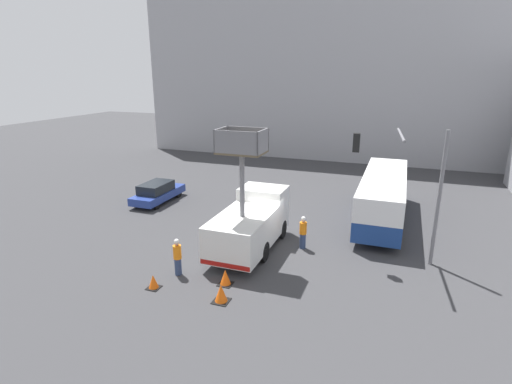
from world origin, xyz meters
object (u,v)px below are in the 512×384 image
(traffic_cone_far_side, at_px, (225,277))
(traffic_cone_mid_road, at_px, (221,294))
(utility_truck, at_px, (251,221))
(road_worker_near_truck, at_px, (178,257))
(parked_car_curbside, at_px, (157,192))
(traffic_light_pole, at_px, (410,174))
(city_bus, at_px, (383,194))
(road_worker_directing, at_px, (303,232))
(traffic_cone_near_truck, at_px, (153,282))

(traffic_cone_far_side, bearing_deg, traffic_cone_mid_road, -72.94)
(utility_truck, bearing_deg, road_worker_near_truck, -119.34)
(parked_car_curbside, bearing_deg, traffic_cone_far_side, -43.61)
(traffic_light_pole, distance_m, traffic_cone_far_side, 9.87)
(road_worker_near_truck, distance_m, traffic_cone_far_side, 2.51)
(city_bus, relative_size, traffic_cone_mid_road, 13.77)
(road_worker_near_truck, bearing_deg, road_worker_directing, -108.29)
(traffic_light_pole, height_order, parked_car_curbside, traffic_light_pole)
(city_bus, distance_m, traffic_light_pole, 6.40)
(city_bus, height_order, road_worker_near_truck, city_bus)
(utility_truck, relative_size, traffic_cone_near_truck, 10.28)
(city_bus, bearing_deg, traffic_light_pole, -175.43)
(city_bus, distance_m, road_worker_directing, 7.00)
(traffic_light_pole, height_order, traffic_cone_near_truck, traffic_light_pole)
(traffic_cone_near_truck, xyz_separation_m, parked_car_curbside, (-6.67, 10.43, 0.45))
(traffic_cone_near_truck, relative_size, parked_car_curbside, 0.14)
(traffic_light_pole, height_order, road_worker_near_truck, traffic_light_pole)
(city_bus, distance_m, traffic_cone_mid_road, 13.44)
(road_worker_directing, relative_size, traffic_cone_far_side, 2.53)
(utility_truck, xyz_separation_m, traffic_cone_mid_road, (0.70, -5.24, -1.20))
(utility_truck, relative_size, traffic_cone_mid_road, 8.47)
(utility_truck, xyz_separation_m, city_bus, (6.28, 6.92, 0.18))
(city_bus, xyz_separation_m, parked_car_curbside, (-15.49, -1.78, -1.00))
(traffic_light_pole, bearing_deg, traffic_cone_far_side, -144.57)
(traffic_light_pole, xyz_separation_m, parked_car_curbside, (-16.80, 3.86, -3.75))
(road_worker_near_truck, distance_m, traffic_cone_mid_road, 3.22)
(road_worker_near_truck, xyz_separation_m, traffic_cone_far_side, (2.45, -0.07, -0.56))
(utility_truck, bearing_deg, traffic_light_pole, 9.58)
(road_worker_directing, bearing_deg, road_worker_near_truck, -91.26)
(utility_truck, bearing_deg, traffic_cone_far_side, -85.74)
(traffic_cone_far_side, bearing_deg, traffic_light_pole, 35.43)
(utility_truck, xyz_separation_m, road_worker_directing, (2.60, 1.02, -0.66))
(traffic_cone_near_truck, bearing_deg, traffic_light_pole, 33.01)
(traffic_cone_mid_road, relative_size, parked_car_curbside, 0.17)
(city_bus, xyz_separation_m, traffic_cone_far_side, (-5.99, -10.82, -1.41))
(traffic_light_pole, relative_size, traffic_cone_far_side, 9.24)
(traffic_cone_mid_road, xyz_separation_m, traffic_cone_far_side, (-0.41, 1.33, -0.03))
(road_worker_near_truck, bearing_deg, traffic_cone_mid_road, 179.95)
(utility_truck, height_order, road_worker_near_truck, utility_truck)
(road_worker_near_truck, height_order, traffic_cone_mid_road, road_worker_near_truck)
(city_bus, bearing_deg, road_worker_directing, 139.51)
(utility_truck, distance_m, city_bus, 9.34)
(traffic_light_pole, bearing_deg, road_worker_near_truck, -152.29)
(utility_truck, bearing_deg, road_worker_directing, 21.43)
(parked_car_curbside, bearing_deg, utility_truck, -29.16)
(traffic_light_pole, distance_m, parked_car_curbside, 17.64)
(traffic_cone_far_side, bearing_deg, city_bus, 61.04)
(traffic_light_pole, relative_size, parked_car_curbside, 1.42)
(utility_truck, distance_m, traffic_light_pole, 8.23)
(traffic_cone_mid_road, distance_m, traffic_cone_far_side, 1.39)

